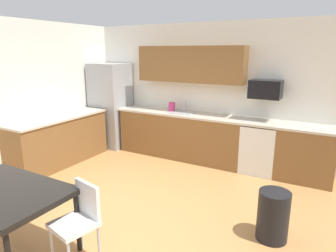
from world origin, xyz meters
TOP-DOWN VIEW (x-y plane):
  - ground_plane at (0.00, 0.00)m, footprint 12.00×12.00m
  - wall_back at (0.00, 2.65)m, footprint 5.80×0.10m
  - wall_left at (-2.65, 0.00)m, footprint 0.10×5.80m
  - cabinet_run_back at (-0.43, 2.30)m, footprint 2.63×0.60m
  - cabinet_run_back_right at (1.94, 2.30)m, footprint 0.92×0.60m
  - cabinet_run_left at (-2.30, 0.80)m, footprint 0.60×2.00m
  - countertop_back at (0.00, 2.30)m, footprint 4.80×0.64m
  - countertop_left at (-2.30, 0.80)m, footprint 0.64×2.00m
  - upper_cabinets_back at (-0.30, 2.43)m, footprint 2.20×0.34m
  - refrigerator at (-2.18, 2.22)m, footprint 0.76×0.70m
  - oven_range at (1.18, 2.30)m, footprint 0.60×0.60m
  - microwave at (1.18, 2.40)m, footprint 0.54×0.36m
  - sink_basin at (-0.40, 2.30)m, footprint 0.48×0.40m
  - sink_faucet at (-0.40, 2.48)m, footprint 0.02×0.02m
  - dining_table at (-0.68, -1.33)m, footprint 1.40×0.90m
  - chair_near_table at (0.10, -1.04)m, footprint 0.48×0.48m
  - trash_bin at (1.78, 0.31)m, footprint 0.36×0.36m
  - kettle at (-0.67, 2.35)m, footprint 0.14×0.14m

SIDE VIEW (x-z plane):
  - ground_plane at x=0.00m, z-range 0.00..0.00m
  - trash_bin at x=1.78m, z-range 0.00..0.60m
  - cabinet_run_back at x=-0.43m, z-range 0.00..0.90m
  - cabinet_run_back_right at x=1.94m, z-range 0.00..0.90m
  - cabinet_run_left at x=-2.30m, z-range 0.00..0.90m
  - oven_range at x=1.18m, z-range 0.00..0.91m
  - chair_near_table at x=0.10m, z-range 0.08..0.93m
  - dining_table at x=-0.68m, z-range 0.31..1.06m
  - sink_basin at x=-0.40m, z-range 0.81..0.95m
  - countertop_back at x=0.00m, z-range 0.90..0.94m
  - countertop_left at x=-2.30m, z-range 0.90..0.94m
  - refrigerator at x=-2.18m, z-range 0.00..1.89m
  - kettle at x=-0.67m, z-range 0.92..1.12m
  - sink_faucet at x=-0.40m, z-range 0.92..1.16m
  - wall_back at x=0.00m, z-range 0.00..2.70m
  - wall_left at x=-2.65m, z-range 0.00..2.70m
  - microwave at x=1.18m, z-range 1.34..1.66m
  - upper_cabinets_back at x=-0.30m, z-range 1.55..2.25m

